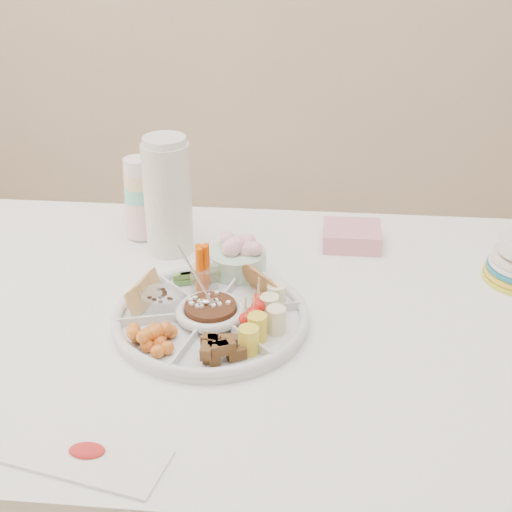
{
  "coord_description": "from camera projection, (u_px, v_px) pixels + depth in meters",
  "views": [
    {
      "loc": [
        0.21,
        -1.2,
        1.55
      ],
      "look_at": [
        0.1,
        0.06,
        0.86
      ],
      "focal_mm": 50.0,
      "sensor_mm": 36.0,
      "label": 1
    }
  ],
  "objects": [
    {
      "name": "party_tray",
      "position": [
        211.0,
        315.0,
        1.4
      ],
      "size": [
        0.47,
        0.47,
        0.04
      ],
      "primitive_type": "cylinder",
      "rotation": [
        0.0,
        0.0,
        0.27
      ],
      "color": "silver",
      "rests_on": "dining_table"
    },
    {
      "name": "thermos",
      "position": [
        168.0,
        195.0,
        1.62
      ],
      "size": [
        0.13,
        0.13,
        0.28
      ],
      "primitive_type": "cylinder",
      "rotation": [
        0.0,
        0.0,
        -0.27
      ],
      "color": "silver",
      "rests_on": "dining_table"
    },
    {
      "name": "flower_bowl",
      "position": [
        237.0,
        258.0,
        1.55
      ],
      "size": [
        0.15,
        0.15,
        0.09
      ],
      "primitive_type": "cylinder",
      "rotation": [
        0.0,
        0.0,
        0.23
      ],
      "color": "#A0B3AA",
      "rests_on": "dining_table"
    },
    {
      "name": "cherries",
      "position": [
        154.0,
        333.0,
        1.32
      ],
      "size": [
        0.14,
        0.14,
        0.05
      ],
      "primitive_type": null,
      "rotation": [
        0.0,
        0.0,
        0.27
      ],
      "color": "orange",
      "rests_on": "party_tray"
    },
    {
      "name": "bean_dip",
      "position": [
        211.0,
        311.0,
        1.39
      ],
      "size": [
        0.12,
        0.12,
        0.04
      ],
      "primitive_type": "cylinder",
      "rotation": [
        0.0,
        0.0,
        0.27
      ],
      "color": "#542C0D",
      "rests_on": "party_tray"
    },
    {
      "name": "banana_tomato",
      "position": [
        274.0,
        311.0,
        1.34
      ],
      "size": [
        0.15,
        0.15,
        0.1
      ],
      "primitive_type": null,
      "rotation": [
        0.0,
        0.0,
        0.27
      ],
      "color": "#D1B97E",
      "rests_on": "party_tray"
    },
    {
      "name": "napkin_stack",
      "position": [
        352.0,
        236.0,
        1.7
      ],
      "size": [
        0.14,
        0.12,
        0.05
      ],
      "primitive_type": "cube",
      "rotation": [
        0.0,
        0.0,
        -0.0
      ],
      "color": "pink",
      "rests_on": "dining_table"
    },
    {
      "name": "granola_chunks",
      "position": [
        219.0,
        348.0,
        1.28
      ],
      "size": [
        0.11,
        0.11,
        0.04
      ],
      "primitive_type": null,
      "rotation": [
        0.0,
        0.0,
        0.27
      ],
      "color": "#503322",
      "rests_on": "party_tray"
    },
    {
      "name": "dining_table",
      "position": [
        211.0,
        452.0,
        1.63
      ],
      "size": [
        1.52,
        1.02,
        0.76
      ],
      "primitive_type": "cube",
      "color": "white",
      "rests_on": "floor"
    },
    {
      "name": "placemat",
      "position": [
        68.0,
        452.0,
        1.1
      ],
      "size": [
        0.33,
        0.17,
        0.01
      ],
      "primitive_type": "cube",
      "rotation": [
        0.0,
        0.0,
        -0.23
      ],
      "color": "white",
      "rests_on": "dining_table"
    },
    {
      "name": "carrot_cucumber",
      "position": [
        203.0,
        264.0,
        1.49
      ],
      "size": [
        0.14,
        0.14,
        0.1
      ],
      "primitive_type": null,
      "rotation": [
        0.0,
        0.0,
        0.27
      ],
      "color": "#E54F00",
      "rests_on": "party_tray"
    },
    {
      "name": "tortillas",
      "position": [
        261.0,
        283.0,
        1.46
      ],
      "size": [
        0.12,
        0.12,
        0.06
      ],
      "primitive_type": null,
      "rotation": [
        0.0,
        0.0,
        0.27
      ],
      "color": "#A97929",
      "rests_on": "party_tray"
    },
    {
      "name": "cup_stack",
      "position": [
        140.0,
        198.0,
        1.7
      ],
      "size": [
        0.08,
        0.08,
        0.2
      ],
      "primitive_type": "cylinder",
      "rotation": [
        0.0,
        0.0,
        -0.13
      ],
      "color": "silver",
      "rests_on": "dining_table"
    },
    {
      "name": "pita_raisins",
      "position": [
        151.0,
        294.0,
        1.43
      ],
      "size": [
        0.14,
        0.14,
        0.06
      ],
      "primitive_type": null,
      "rotation": [
        0.0,
        0.0,
        0.27
      ],
      "color": "tan",
      "rests_on": "party_tray"
    }
  ]
}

